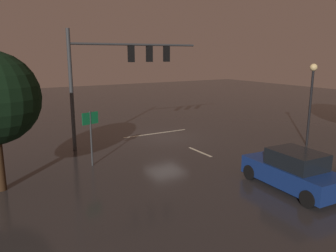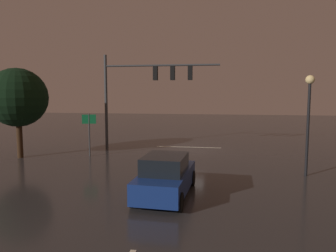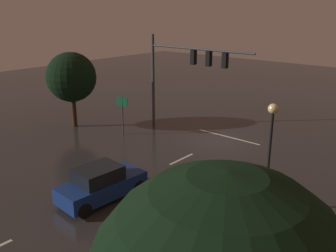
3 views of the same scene
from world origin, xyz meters
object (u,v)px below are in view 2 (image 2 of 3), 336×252
object	(u,v)px
traffic_signal_assembly	(146,83)
street_lamp_left_kerb	(309,106)
tree_right_near	(18,98)
route_sign	(89,126)
car_approaching	(166,177)

from	to	relation	value
traffic_signal_assembly	street_lamp_left_kerb	distance (m)	11.72
traffic_signal_assembly	tree_right_near	distance (m)	8.63
traffic_signal_assembly	route_sign	xyz separation A→B (m)	(3.06, 3.31, -2.90)
car_approaching	traffic_signal_assembly	bearing A→B (deg)	-73.00
traffic_signal_assembly	tree_right_near	world-z (taller)	traffic_signal_assembly
traffic_signal_assembly	street_lamp_left_kerb	world-z (taller)	traffic_signal_assembly
car_approaching	street_lamp_left_kerb	size ratio (longest dim) A/B	0.88
traffic_signal_assembly	tree_right_near	xyz separation A→B (m)	(7.32, 4.45, -1.06)
route_sign	tree_right_near	xyz separation A→B (m)	(4.26, 1.14, 1.84)
traffic_signal_assembly	car_approaching	distance (m)	11.78
car_approaching	tree_right_near	size ratio (longest dim) A/B	0.77
route_sign	tree_right_near	world-z (taller)	tree_right_near
traffic_signal_assembly	car_approaching	world-z (taller)	traffic_signal_assembly
car_approaching	street_lamp_left_kerb	distance (m)	8.16
route_sign	tree_right_near	distance (m)	4.78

